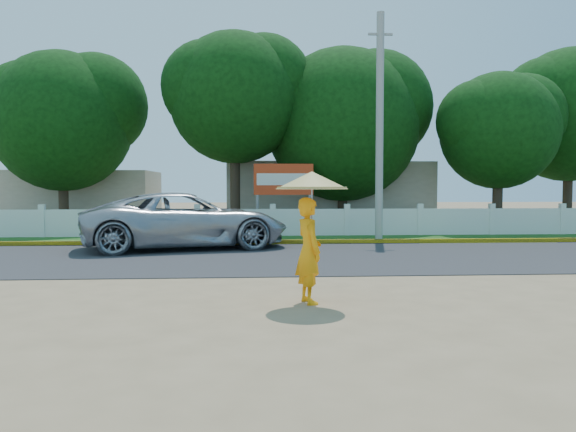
% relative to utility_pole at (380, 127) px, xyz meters
% --- Properties ---
extents(ground, '(120.00, 120.00, 0.00)m').
position_rel_utility_pole_xyz_m(ground, '(-3.85, -9.25, -4.17)').
color(ground, '#9E8460').
rests_on(ground, ground).
extents(road, '(60.00, 7.00, 0.02)m').
position_rel_utility_pole_xyz_m(road, '(-3.85, -4.75, -4.16)').
color(road, '#38383A').
rests_on(road, ground).
extents(grass_verge, '(60.00, 3.50, 0.03)m').
position_rel_utility_pole_xyz_m(grass_verge, '(-3.85, 0.50, -4.15)').
color(grass_verge, '#2D601E').
rests_on(grass_verge, ground).
extents(curb, '(40.00, 0.18, 0.16)m').
position_rel_utility_pole_xyz_m(curb, '(-3.85, -1.20, -4.09)').
color(curb, yellow).
rests_on(curb, ground).
extents(fence, '(40.00, 0.10, 1.10)m').
position_rel_utility_pole_xyz_m(fence, '(-3.85, 1.95, -3.62)').
color(fence, silver).
rests_on(fence, ground).
extents(building_near, '(10.00, 6.00, 3.20)m').
position_rel_utility_pole_xyz_m(building_near, '(-0.85, 8.75, -2.57)').
color(building_near, '#B7AD99').
rests_on(building_near, ground).
extents(building_far, '(8.00, 5.00, 2.80)m').
position_rel_utility_pole_xyz_m(building_far, '(-13.85, 9.75, -2.77)').
color(building_far, '#B7AD99').
rests_on(building_far, ground).
extents(utility_pole, '(0.28, 0.28, 8.33)m').
position_rel_utility_pole_xyz_m(utility_pole, '(0.00, 0.00, 0.00)').
color(utility_pole, '#989895').
rests_on(utility_pole, ground).
extents(vehicle, '(7.07, 4.61, 1.81)m').
position_rel_utility_pole_xyz_m(vehicle, '(-6.82, -2.30, -3.26)').
color(vehicle, '#ACAFB5').
rests_on(vehicle, ground).
extents(monk_with_parasol, '(1.24, 1.24, 2.25)m').
position_rel_utility_pole_xyz_m(monk_with_parasol, '(-3.72, -10.97, -2.70)').
color(monk_with_parasol, orange).
rests_on(monk_with_parasol, ground).
extents(billboard, '(2.50, 0.13, 2.95)m').
position_rel_utility_pole_xyz_m(billboard, '(-3.36, 3.05, -2.03)').
color(billboard, gray).
rests_on(billboard, ground).
extents(tree_row, '(30.11, 8.12, 8.80)m').
position_rel_utility_pole_xyz_m(tree_row, '(-0.94, 5.30, 0.95)').
color(tree_row, '#473828').
rests_on(tree_row, ground).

